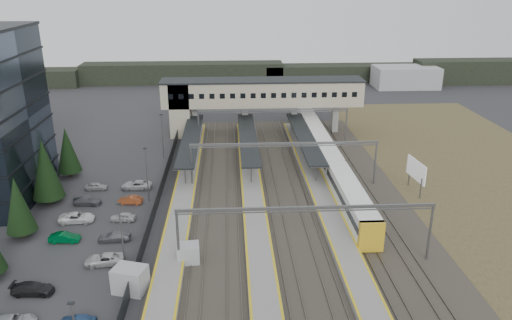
{
  "coord_description": "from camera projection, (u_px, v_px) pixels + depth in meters",
  "views": [
    {
      "loc": [
        3.91,
        -56.31,
        30.52
      ],
      "look_at": [
        7.78,
        15.29,
        4.0
      ],
      "focal_mm": 35.0,
      "sensor_mm": 36.0,
      "label": 1
    }
  ],
  "objects": [
    {
      "name": "gantries",
      "position": [
        294.0,
        178.0,
        64.46
      ],
      "size": [
        28.4,
        62.28,
        7.17
      ],
      "color": "slate",
      "rests_on": "ground"
    },
    {
      "name": "conifer_row",
      "position": [
        4.0,
        216.0,
        56.71
      ],
      "size": [
        4.42,
        49.82,
        9.5
      ],
      "color": "black",
      "rests_on": "ground"
    },
    {
      "name": "ground",
      "position": [
        201.0,
        232.0,
        63.12
      ],
      "size": [
        220.0,
        220.0,
        0.0
      ],
      "primitive_type": "plane",
      "color": "#2B2B2D",
      "rests_on": "ground"
    },
    {
      "name": "relay_cabin_near",
      "position": [
        130.0,
        279.0,
        50.99
      ],
      "size": [
        3.83,
        3.26,
        2.72
      ],
      "color": "#9FA1A4",
      "rests_on": "ground"
    },
    {
      "name": "rail_corridor",
      "position": [
        271.0,
        211.0,
        68.18
      ],
      "size": [
        34.0,
        90.0,
        0.92
      ],
      "color": "#322D28",
      "rests_on": "ground"
    },
    {
      "name": "treeline_far",
      "position": [
        295.0,
        74.0,
        149.73
      ],
      "size": [
        170.0,
        19.0,
        7.0
      ],
      "color": "black",
      "rests_on": "ground"
    },
    {
      "name": "lampposts",
      "position": [
        136.0,
        199.0,
        62.38
      ],
      "size": [
        0.5,
        53.25,
        8.07
      ],
      "color": "slate",
      "rests_on": "ground"
    },
    {
      "name": "train",
      "position": [
        324.0,
        151.0,
        86.11
      ],
      "size": [
        2.96,
        61.75,
        3.72
      ],
      "color": "white",
      "rests_on": "ground"
    },
    {
      "name": "billboard",
      "position": [
        416.0,
        171.0,
        73.93
      ],
      "size": [
        0.75,
        5.87,
        4.98
      ],
      "color": "slate",
      "rests_on": "ground"
    },
    {
      "name": "relay_cabin_far",
      "position": [
        188.0,
        254.0,
        56.08
      ],
      "size": [
        2.68,
        2.3,
        2.29
      ],
      "color": "#9FA1A4",
      "rests_on": "ground"
    },
    {
      "name": "canopies",
      "position": [
        248.0,
        137.0,
        87.4
      ],
      "size": [
        23.1,
        30.0,
        3.28
      ],
      "color": "black",
      "rests_on": "ground"
    },
    {
      "name": "footbridge",
      "position": [
        248.0,
        96.0,
        100.09
      ],
      "size": [
        40.4,
        6.4,
        11.2
      ],
      "color": "tan",
      "rests_on": "ground"
    },
    {
      "name": "fence",
      "position": [
        154.0,
        209.0,
        67.13
      ],
      "size": [
        0.08,
        90.0,
        2.0
      ],
      "color": "#26282B",
      "rests_on": "ground"
    },
    {
      "name": "car_park",
      "position": [
        79.0,
        257.0,
        56.4
      ],
      "size": [
        10.67,
        44.63,
        1.28
      ],
      "color": "#9C9DA0",
      "rests_on": "ground"
    }
  ]
}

